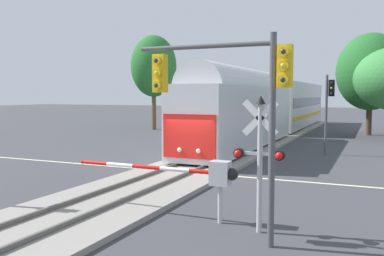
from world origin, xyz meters
TOP-DOWN VIEW (x-y plane):
  - ground_plane at (0.00, 0.00)m, footprint 220.00×220.00m
  - road_centre_stripe at (0.00, 0.00)m, footprint 44.00×0.20m
  - railway_track at (0.00, 0.00)m, footprint 4.40×80.00m
  - commuter_train at (0.00, 18.78)m, footprint 3.04×39.78m
  - crossing_gate_near at (3.65, -6.84)m, footprint 5.44×0.40m
  - crossing_signal_mast at (5.44, -7.23)m, footprint 1.36×0.44m
  - traffic_signal_far_side at (5.57, 8.71)m, footprint 0.53×0.38m
  - traffic_signal_near_right at (4.97, -8.17)m, footprint 3.98×0.38m
  - pine_left_background at (-13.38, 21.22)m, footprint 4.80×4.80m
  - elm_centre_background at (7.63, 23.61)m, footprint 6.03×6.03m

SIDE VIEW (x-z plane):
  - ground_plane at x=0.00m, z-range 0.00..0.00m
  - road_centre_stripe at x=0.00m, z-range 0.00..0.01m
  - railway_track at x=0.00m, z-range -0.06..0.26m
  - crossing_gate_near at x=3.65m, z-range 0.49..2.29m
  - crossing_signal_mast at x=5.44m, z-range 0.41..4.07m
  - commuter_train at x=0.00m, z-range 0.21..5.37m
  - traffic_signal_far_side at x=5.57m, z-range 0.84..5.73m
  - traffic_signal_near_right at x=4.97m, z-range 1.28..6.43m
  - elm_centre_background at x=7.63m, z-range 1.13..10.39m
  - pine_left_background at x=-13.38m, z-range 1.71..11.63m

